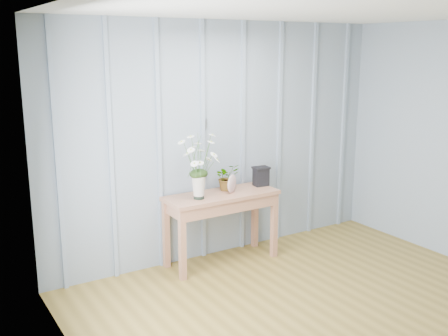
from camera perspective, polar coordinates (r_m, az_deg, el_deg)
room_shell at (r=4.44m, az=9.06°, el=9.81°), size 4.00×4.50×2.50m
sideboard at (r=5.44m, az=-0.28°, el=-3.95°), size 1.20×0.45×0.75m
daisy_vase at (r=5.13m, az=-2.80°, el=1.08°), size 0.47×0.36×0.66m
spider_plant at (r=5.51m, az=0.31°, el=-0.99°), size 0.26×0.23×0.28m
felt_disc_vessel at (r=5.42m, az=0.86°, el=-1.72°), size 0.19×0.15×0.19m
carved_box at (r=5.70m, az=4.04°, el=-0.88°), size 0.19×0.15×0.21m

